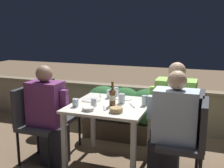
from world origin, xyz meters
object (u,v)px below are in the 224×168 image
at_px(chair_right_near, 192,136).
at_px(chair_left_near, 34,117).
at_px(chair_right_far, 190,124).
at_px(person_green_blouse, 172,116).
at_px(potted_plant, 53,101).
at_px(chair_left_far, 52,109).
at_px(person_purple_stripe, 49,115).
at_px(person_blue_shirt, 171,129).
at_px(beer_bottle, 112,97).

bearing_deg(chair_right_near, chair_left_near, -179.24).
bearing_deg(chair_right_near, chair_right_far, 97.17).
bearing_deg(person_green_blouse, potted_plant, 162.23).
bearing_deg(chair_left_far, person_purple_stripe, -62.46).
xyz_separation_m(chair_left_near, chair_right_far, (1.78, 0.36, 0.00)).
height_order(chair_left_near, chair_right_far, same).
relative_size(chair_left_near, potted_plant, 1.20).
distance_m(chair_left_far, chair_right_near, 1.84).
relative_size(person_blue_shirt, person_green_blouse, 0.97).
height_order(chair_left_near, person_blue_shirt, person_blue_shirt).
bearing_deg(chair_right_far, potted_plant, 163.87).
xyz_separation_m(chair_left_far, person_blue_shirt, (1.60, -0.34, 0.05)).
distance_m(person_green_blouse, potted_plant, 2.00).
bearing_deg(beer_bottle, potted_plant, 146.67).
xyz_separation_m(chair_left_far, beer_bottle, (0.93, -0.23, 0.30)).
xyz_separation_m(person_purple_stripe, chair_right_near, (1.61, 0.02, -0.04)).
height_order(person_blue_shirt, chair_right_far, person_blue_shirt).
bearing_deg(chair_left_near, person_purple_stripe, 0.00).
distance_m(chair_left_near, person_purple_stripe, 0.21).
xyz_separation_m(chair_left_near, chair_right_near, (1.82, 0.02, 0.00)).
height_order(chair_left_far, person_green_blouse, person_green_blouse).
distance_m(chair_left_far, chair_right_far, 1.76).
bearing_deg(person_blue_shirt, chair_right_near, 0.00).
relative_size(chair_right_far, potted_plant, 1.20).
relative_size(person_blue_shirt, chair_right_far, 1.31).
bearing_deg(chair_right_near, potted_plant, 156.15).
height_order(person_blue_shirt, beer_bottle, person_blue_shirt).
xyz_separation_m(chair_left_far, chair_right_far, (1.76, -0.00, 0.00)).
bearing_deg(person_purple_stripe, chair_left_far, 117.54).
bearing_deg(chair_left_near, person_green_blouse, 13.05).
bearing_deg(beer_bottle, chair_right_near, -7.45).
height_order(person_purple_stripe, beer_bottle, person_purple_stripe).
xyz_separation_m(chair_left_near, chair_left_far, (0.02, 0.37, 0.00)).
height_order(chair_left_near, chair_left_far, same).
relative_size(chair_left_near, person_blue_shirt, 0.76).
height_order(chair_right_far, person_green_blouse, person_green_blouse).
relative_size(chair_left_far, person_green_blouse, 0.74).
bearing_deg(chair_left_near, chair_left_far, 87.34).
height_order(chair_left_near, chair_right_near, same).
bearing_deg(person_green_blouse, beer_bottle, -160.24).
distance_m(chair_left_far, beer_bottle, 1.00).
bearing_deg(chair_left_far, beer_bottle, -13.76).
bearing_deg(person_purple_stripe, person_green_blouse, 14.95).
xyz_separation_m(chair_left_far, potted_plant, (-0.34, 0.61, -0.09)).
relative_size(chair_left_near, chair_right_near, 1.00).
distance_m(chair_left_near, chair_right_near, 1.82).
distance_m(person_purple_stripe, person_green_blouse, 1.41).
height_order(chair_left_far, potted_plant, chair_left_far).
bearing_deg(person_purple_stripe, chair_right_near, 0.86).
height_order(chair_right_near, chair_right_far, same).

